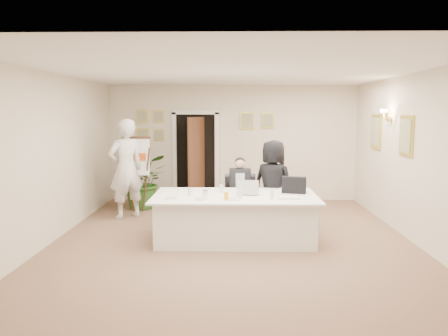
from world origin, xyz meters
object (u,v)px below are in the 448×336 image
conference_table (235,217)px  paper_stack (289,197)px  laptop_bag (294,185)px  standing_man (126,169)px  potted_palm (144,181)px  seated_man (240,191)px  steel_jug (205,193)px  flip_chart (137,178)px  laptop (248,186)px  oj_glass (226,196)px  standing_woman (273,184)px

conference_table → paper_stack: bearing=-17.5°
laptop_bag → standing_man: bearing=169.0°
potted_palm → conference_table: bearing=-50.2°
seated_man → steel_jug: bearing=-128.3°
flip_chart → laptop_bag: 3.64m
flip_chart → paper_stack: size_ratio=4.79×
laptop → laptop_bag: (0.80, 0.09, 0.00)m
conference_table → flip_chart: flip_chart is taller
flip_chart → oj_glass: (1.96, -2.50, 0.10)m
conference_table → paper_stack: (0.86, -0.27, 0.40)m
laptop_bag → paper_stack: laptop_bag is taller
oj_glass → seated_man: bearing=80.7°
seated_man → potted_palm: seated_man is taller
flip_chart → standing_man: 0.61m
laptop → laptop_bag: bearing=9.7°
potted_palm → laptop_bag: size_ratio=3.03×
standing_man → laptop: 2.82m
potted_palm → seated_man: bearing=-32.8°
paper_stack → oj_glass: size_ratio=2.57×
standing_man → paper_stack: 3.57m
flip_chart → laptop: (2.31, -1.99, 0.17)m
laptop → paper_stack: 0.75m
potted_palm → steel_jug: size_ratio=11.29×
standing_man → laptop_bag: size_ratio=4.94×
conference_table → standing_woman: standing_woman is taller
standing_woman → paper_stack: (0.15, -1.12, -0.03)m
laptop_bag → standing_woman: bearing=125.7°
paper_stack → oj_glass: oj_glass is taller
seated_man → flip_chart: bearing=143.0°
flip_chart → paper_stack: (2.96, -2.35, 0.05)m
paper_stack → laptop_bag: bearing=71.9°
standing_woman → oj_glass: 1.53m
laptop_bag → paper_stack: 0.49m
oj_glass → steel_jug: bearing=142.0°
paper_stack → steel_jug: bearing=174.8°
standing_man → laptop: standing_man is taller
flip_chart → standing_woman: bearing=-23.6°
paper_stack → laptop: bearing=150.9°
potted_palm → standing_man: bearing=-100.1°
seated_man → potted_palm: size_ratio=1.06×
standing_man → potted_palm: bearing=-139.0°
standing_man → steel_jug: size_ratio=18.38×
potted_palm → laptop: potted_palm is taller
potted_palm → paper_stack: size_ratio=3.71×
conference_table → flip_chart: (-2.10, 2.08, 0.35)m
conference_table → paper_stack: paper_stack is taller
flip_chart → potted_palm: (0.05, 0.37, -0.12)m
flip_chart → laptop: bearing=-40.7°
laptop → laptop_bag: 0.80m
steel_jug → flip_chart: bearing=125.8°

